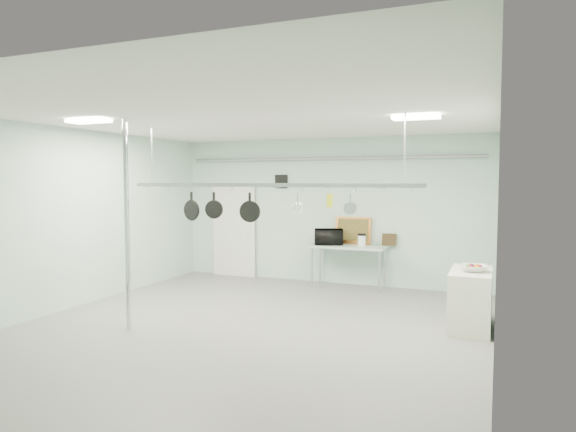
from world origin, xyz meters
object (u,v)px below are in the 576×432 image
at_px(coffee_canister, 362,241).
at_px(skillet_mid, 214,205).
at_px(prep_table, 348,249).
at_px(skillet_right, 250,207).
at_px(fruit_bowl, 474,268).
at_px(skillet_left, 192,206).
at_px(pot_rack, 265,183).
at_px(microwave, 329,237).
at_px(side_cabinet, 471,299).
at_px(chrome_pole, 127,225).

height_order(coffee_canister, skillet_mid, skillet_mid).
bearing_deg(coffee_canister, prep_table, 178.65).
bearing_deg(skillet_right, fruit_bowl, 6.68).
relative_size(skillet_left, skillet_right, 1.00).
bearing_deg(pot_rack, skillet_mid, 180.00).
relative_size(microwave, skillet_mid, 1.45).
xyz_separation_m(side_cabinet, fruit_bowl, (0.04, -0.09, 0.50)).
distance_m(pot_rack, coffee_canister, 3.58).
distance_m(side_cabinet, skillet_mid, 4.26).
distance_m(prep_table, pot_rack, 3.61).
xyz_separation_m(prep_table, skillet_left, (-1.73, -3.30, 1.03)).
bearing_deg(skillet_mid, chrome_pole, -150.32).
distance_m(pot_rack, skillet_left, 1.38).
bearing_deg(chrome_pole, microwave, 65.80).
relative_size(prep_table, microwave, 2.68).
distance_m(prep_table, side_cabinet, 3.39).
distance_m(pot_rack, fruit_bowl, 3.41).
height_order(microwave, skillet_right, skillet_right).
bearing_deg(prep_table, fruit_bowl, -41.46).
xyz_separation_m(side_cabinet, skillet_mid, (-3.86, -1.10, 1.43)).
distance_m(microwave, skillet_right, 3.37).
height_order(chrome_pole, coffee_canister, chrome_pole).
bearing_deg(chrome_pole, skillet_right, 28.89).
bearing_deg(skillet_mid, pot_rack, -12.59).
bearing_deg(microwave, prep_table, 164.30).
xyz_separation_m(side_cabinet, coffee_canister, (-2.26, 2.19, 0.57)).
distance_m(chrome_pole, fruit_bowl, 5.29).
bearing_deg(skillet_right, skillet_left, 169.45).
bearing_deg(skillet_left, coffee_canister, 71.38).
bearing_deg(prep_table, coffee_canister, -1.35).
bearing_deg(skillet_left, chrome_pole, -109.46).
distance_m(coffee_canister, skillet_left, 3.95).
distance_m(coffee_canister, skillet_right, 3.53).
xyz_separation_m(coffee_canister, skillet_right, (-0.96, -3.29, 0.85)).
xyz_separation_m(pot_rack, microwave, (-0.03, 3.27, -1.16)).
relative_size(pot_rack, skillet_left, 10.74).
xyz_separation_m(chrome_pole, skillet_mid, (0.99, 0.90, 0.28)).
relative_size(side_cabinet, skillet_mid, 2.91).
distance_m(microwave, coffee_canister, 0.72).
relative_size(pot_rack, skillet_mid, 11.65).
xyz_separation_m(prep_table, microwave, (-0.43, -0.03, 0.24)).
height_order(coffee_canister, skillet_left, skillet_left).
relative_size(chrome_pole, skillet_left, 7.16).
relative_size(prep_table, skillet_right, 3.57).
bearing_deg(microwave, coffee_canister, 161.92).
distance_m(prep_table, skillet_mid, 3.70).
bearing_deg(skillet_mid, skillet_right, -12.59).
xyz_separation_m(fruit_bowl, skillet_right, (-3.26, -1.01, 0.91)).
height_order(prep_table, fruit_bowl, fruit_bowl).
bearing_deg(coffee_canister, skillet_right, -106.21).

